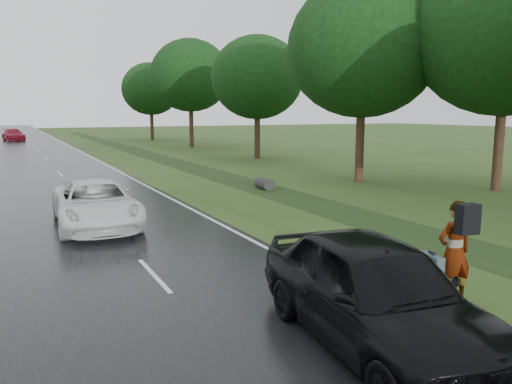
% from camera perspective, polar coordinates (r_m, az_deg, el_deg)
% --- Properties ---
extents(edge_stripe_east, '(0.12, 180.00, 0.01)m').
position_cam_1_polar(edge_stripe_east, '(55.87, -20.59, 4.96)').
color(edge_stripe_east, silver).
rests_on(edge_stripe_east, road).
extents(drainage_ditch, '(2.20, 120.00, 0.56)m').
position_cam_1_polar(drainage_ditch, '(31.26, -6.46, 2.58)').
color(drainage_ditch, black).
rests_on(drainage_ditch, ground).
extents(tree_east_b, '(7.60, 7.60, 10.11)m').
position_cam_1_polar(tree_east_b, '(26.28, 12.12, 15.72)').
color(tree_east_b, '#321D14').
rests_on(tree_east_b, ground).
extents(tree_east_c, '(7.00, 7.00, 9.29)m').
position_cam_1_polar(tree_east_c, '(38.68, 0.14, 12.95)').
color(tree_east_c, '#321D14').
rests_on(tree_east_c, ground).
extents(tree_east_d, '(8.00, 8.00, 10.76)m').
position_cam_1_polar(tree_east_d, '(51.46, -7.51, 13.07)').
color(tree_east_d, '#321D14').
rests_on(tree_east_d, ground).
extents(tree_east_e, '(8.40, 8.40, 10.93)m').
position_cam_1_polar(tree_east_e, '(25.69, 26.82, 16.16)').
color(tree_east_e, '#321D14').
rests_on(tree_east_e, ground).
extents(tree_east_f, '(7.20, 7.20, 9.62)m').
position_cam_1_polar(tree_east_f, '(64.70, -11.94, 11.45)').
color(tree_east_f, '#321D14').
rests_on(tree_east_f, ground).
extents(pedestrian, '(0.93, 0.89, 1.97)m').
position_cam_1_polar(pedestrian, '(10.14, 21.68, -6.26)').
color(pedestrian, '#A5998C').
rests_on(pedestrian, ground).
extents(white_pickup, '(2.57, 5.23, 1.43)m').
position_cam_1_polar(white_pickup, '(16.33, -17.84, -1.31)').
color(white_pickup, white).
rests_on(white_pickup, road).
extents(dark_sedan, '(2.63, 5.27, 1.73)m').
position_cam_1_polar(dark_sedan, '(7.91, 13.49, -11.04)').
color(dark_sedan, black).
rests_on(dark_sedan, road).
extents(far_car_red, '(2.80, 5.26, 1.45)m').
position_cam_1_polar(far_car_red, '(68.51, -25.98, 5.90)').
color(far_car_red, maroon).
rests_on(far_car_red, road).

